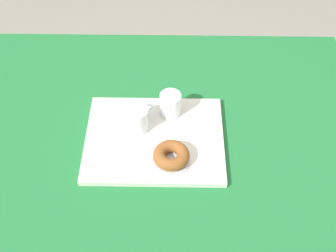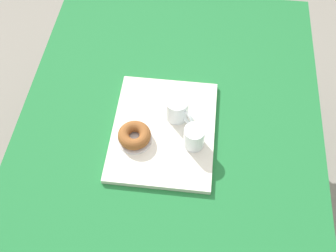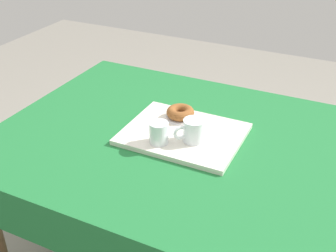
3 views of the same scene
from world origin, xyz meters
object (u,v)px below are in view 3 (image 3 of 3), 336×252
Objects in this scene: serving_tray at (183,134)px; water_glass_near at (159,134)px; tea_mug_left at (193,131)px; sugar_donut_left at (180,112)px; dining_table at (187,158)px; donut_plate_left at (180,117)px.

water_glass_near is (-0.05, -0.10, 0.04)m from serving_tray.
sugar_donut_left is at bearing 129.97° from tea_mug_left.
dining_table is 12.42× the size of donut_plate_left.
donut_plate_left reaches higher than serving_tray.
tea_mug_left is at bearing -37.50° from dining_table.
water_glass_near is (-0.10, -0.06, -0.00)m from tea_mug_left.
serving_tray is 4.26× the size of tea_mug_left.
tea_mug_left is 0.17m from sugar_donut_left.
sugar_donut_left is at bearing 125.98° from dining_table.
serving_tray reaches higher than dining_table.
tea_mug_left reaches higher than donut_plate_left.
sugar_donut_left is (0.00, 0.00, 0.02)m from donut_plate_left.
water_glass_near is at bearing -114.83° from serving_tray.
dining_table is at bearing 142.50° from tea_mug_left.
donut_plate_left reaches higher than dining_table.
sugar_donut_left is (-0.08, 0.10, 0.13)m from dining_table.
water_glass_near is 0.19m from donut_plate_left.
tea_mug_left reaches higher than serving_tray.
donut_plate_left is (-0.05, 0.09, 0.01)m from serving_tray.
dining_table is 3.32× the size of serving_tray.
water_glass_near reaches higher than dining_table.
water_glass_near reaches higher than sugar_donut_left.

